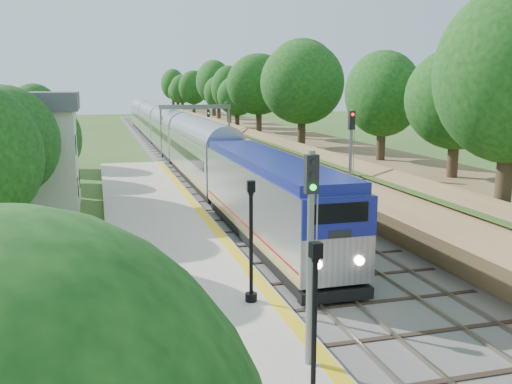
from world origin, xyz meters
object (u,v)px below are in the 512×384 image
object	(u,v)px
signal_gantry	(195,117)
lamppost_far	(251,248)
lamppost_mid	(314,335)
signal_platform	(310,236)
signal_farside	(351,154)
station_building	(15,151)
train	(171,136)

from	to	relation	value
signal_gantry	lamppost_far	world-z (taller)	signal_gantry
lamppost_mid	signal_platform	xyz separation A→B (m)	(0.69, 2.16, 1.94)
lamppost_far	signal_farside	xyz separation A→B (m)	(9.44, 11.79, 1.89)
signal_farside	lamppost_mid	bearing A→B (deg)	-117.06
station_building	signal_gantry	size ratio (longest dim) A/B	1.02
signal_gantry	lamppost_mid	bearing A→B (deg)	-96.46
lamppost_far	signal_platform	size ratio (longest dim) A/B	0.74
signal_gantry	signal_farside	world-z (taller)	signal_farside
signal_farside	signal_gantry	bearing A→B (deg)	96.19
station_building	signal_gantry	xyz separation A→B (m)	(16.47, 24.99, 0.73)
signal_gantry	lamppost_mid	xyz separation A→B (m)	(-6.06, -53.55, -2.50)
station_building	signal_farside	world-z (taller)	station_building
signal_gantry	signal_farside	xyz separation A→B (m)	(3.73, -34.39, -0.47)
signal_platform	lamppost_mid	bearing A→B (deg)	-107.73
train	lamppost_mid	size ratio (longest dim) A/B	23.54
signal_gantry	lamppost_mid	world-z (taller)	signal_gantry
train	signal_farside	world-z (taller)	signal_farside
signal_platform	signal_farside	size ratio (longest dim) A/B	0.91
train	signal_platform	distance (m)	54.65
train	lamppost_far	xyz separation A→B (m)	(-3.24, -49.32, 0.14)
signal_gantry	train	xyz separation A→B (m)	(-2.47, 3.15, -2.50)
station_building	lamppost_mid	distance (m)	30.45
station_building	lamppost_far	bearing A→B (deg)	-63.08
station_building	signal_farside	size ratio (longest dim) A/B	1.24
signal_platform	signal_farside	xyz separation A→B (m)	(9.10, 17.00, 0.09)
train	lamppost_mid	world-z (taller)	train
station_building	train	size ratio (longest dim) A/B	0.08
train	lamppost_far	distance (m)	49.43
train	signal_farside	bearing A→B (deg)	-80.62
lamppost_mid	station_building	bearing A→B (deg)	110.02
station_building	lamppost_mid	xyz separation A→B (m)	(10.41, -28.56, -1.77)
station_building	lamppost_mid	world-z (taller)	station_building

